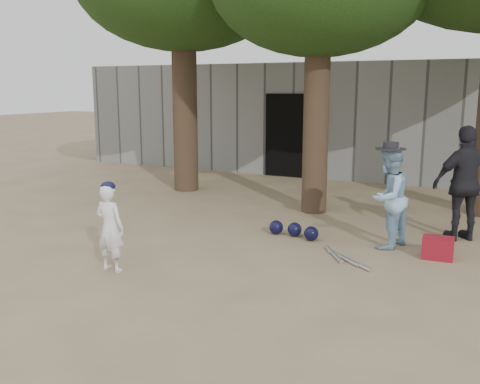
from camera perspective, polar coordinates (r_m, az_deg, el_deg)
The scene contains 8 objects.
ground at distance 7.09m, azimuth -8.07°, elevation -8.55°, with size 70.00×70.00×0.00m, color #937C5E.
boy_player at distance 7.15m, azimuth -13.71°, elevation -3.74°, with size 0.42×0.28×1.15m, color white.
spectator_blue at distance 8.21m, azimuth 15.51°, elevation -0.60°, with size 0.74×0.58×1.52m, color #89B4D4.
spectator_dark at distance 8.99m, azimuth 22.91°, elevation 0.83°, with size 1.06×0.44×1.80m, color black.
red_bag at distance 8.05m, azimuth 20.35°, elevation -5.62°, with size 0.42×0.32×0.30m, color maroon.
back_building at distance 16.28m, azimuth 13.00°, elevation 7.80°, with size 16.00×5.24×3.00m.
helmet_row at distance 8.65m, azimuth 5.76°, elevation -4.06°, with size 0.87×0.34×0.23m.
bat_pile at distance 7.65m, azimuth 10.99°, elevation -6.93°, with size 0.88×0.80×0.06m.
Camera 1 is at (3.83, -5.47, 2.38)m, focal length 40.00 mm.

